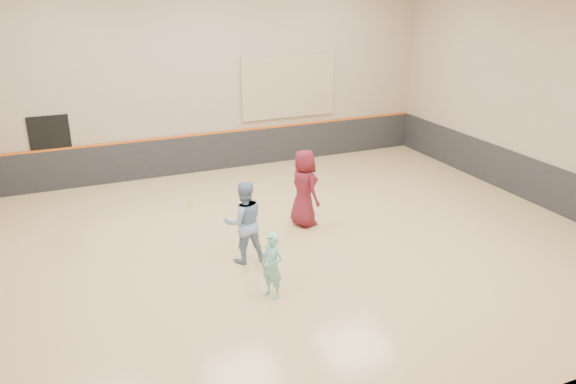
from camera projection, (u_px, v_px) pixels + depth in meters
name	position (u px, v px, depth m)	size (l,w,h in m)	color
room	(278.00, 214.00, 12.56)	(15.04, 12.04, 6.22)	tan
wainscot_back	(207.00, 153.00, 17.77)	(14.90, 0.04, 1.20)	#232326
wainscot_right	(530.00, 180.00, 15.38)	(0.04, 11.90, 1.20)	#232326
accent_stripe	(206.00, 134.00, 17.54)	(14.90, 0.03, 0.06)	#D85914
acoustic_panel	(288.00, 87.00, 18.11)	(3.20, 0.08, 2.00)	tan
doorway	(52.00, 154.00, 15.95)	(1.10, 0.05, 2.20)	black
girl	(272.00, 266.00, 10.63)	(0.48, 0.32, 1.33)	#76CDC4
instructor	(244.00, 222.00, 11.92)	(0.89, 0.69, 1.83)	#819BC7
young_man	(304.00, 188.00, 13.72)	(0.94, 0.61, 1.93)	maroon
held_racket	(264.00, 240.00, 12.00)	(0.41, 0.41, 0.57)	#AEC62B
spare_racket	(191.00, 202.00, 15.24)	(0.67, 0.67, 0.15)	#A7D82F
ball_under_racket	(261.00, 249.00, 12.66)	(0.07, 0.07, 0.07)	gold
ball_in_hand	(314.00, 180.00, 13.58)	(0.07, 0.07, 0.07)	#E0EC37
ball_beside_spare	(239.00, 231.00, 13.62)	(0.07, 0.07, 0.07)	yellow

